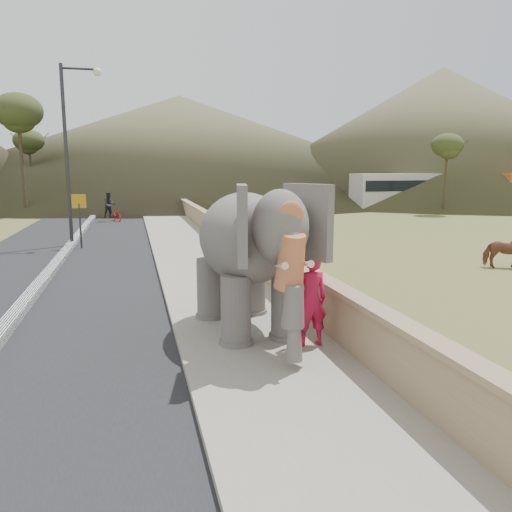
{
  "coord_description": "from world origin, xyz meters",
  "views": [
    {
      "loc": [
        -2.25,
        -5.41,
        3.47
      ],
      "look_at": [
        0.2,
        4.46,
        1.7
      ],
      "focal_mm": 35.0,
      "sensor_mm": 36.0,
      "label": 1
    }
  ],
  "objects": [
    {
      "name": "ground",
      "position": [
        0.0,
        0.0,
        0.0
      ],
      "size": [
        160.0,
        160.0,
        0.0
      ],
      "primitive_type": "plane",
      "color": "olive",
      "rests_on": "ground"
    },
    {
      "name": "road",
      "position": [
        -5.0,
        10.0,
        0.01
      ],
      "size": [
        7.0,
        120.0,
        0.03
      ],
      "primitive_type": "cube",
      "color": "black",
      "rests_on": "ground"
    },
    {
      "name": "median",
      "position": [
        -5.0,
        10.0,
        0.11
      ],
      "size": [
        0.35,
        120.0,
        0.22
      ],
      "primitive_type": "cube",
      "color": "black",
      "rests_on": "ground"
    },
    {
      "name": "walkway",
      "position": [
        0.0,
        10.0,
        0.07
      ],
      "size": [
        3.0,
        120.0,
        0.15
      ],
      "primitive_type": "cube",
      "color": "#9E9687",
      "rests_on": "ground"
    },
    {
      "name": "parapet",
      "position": [
        1.65,
        10.0,
        0.55
      ],
      "size": [
        0.3,
        120.0,
        1.1
      ],
      "primitive_type": "cube",
      "color": "tan",
      "rests_on": "ground"
    },
    {
      "name": "lamppost",
      "position": [
        -4.69,
        18.61,
        4.87
      ],
      "size": [
        1.76,
        0.36,
        8.0
      ],
      "color": "#333237",
      "rests_on": "ground"
    },
    {
      "name": "signboard",
      "position": [
        -4.5,
        17.63,
        1.64
      ],
      "size": [
        0.6,
        0.08,
        2.4
      ],
      "color": "#2D2D33",
      "rests_on": "ground"
    },
    {
      "name": "cow",
      "position": [
        10.53,
        9.34,
        0.61
      ],
      "size": [
        1.58,
        1.15,
        1.22
      ],
      "primitive_type": "imported",
      "rotation": [
        0.0,
        0.0,
        1.18
      ],
      "color": "brown",
      "rests_on": "ground"
    },
    {
      "name": "distant_car",
      "position": [
        19.4,
        36.42,
        0.72
      ],
      "size": [
        4.39,
        2.16,
        1.44
      ],
      "primitive_type": "imported",
      "rotation": [
        0.0,
        0.0,
        1.46
      ],
      "color": "#AFAFB6",
      "rests_on": "ground"
    },
    {
      "name": "bus_white",
      "position": [
        21.69,
        34.12,
        1.55
      ],
      "size": [
        11.11,
        3.05,
        3.1
      ],
      "primitive_type": "cube",
      "rotation": [
        0.0,
        0.0,
        1.62
      ],
      "color": "beige",
      "rests_on": "ground"
    },
    {
      "name": "hill_right",
      "position": [
        36.0,
        52.0,
        8.0
      ],
      "size": [
        56.0,
        56.0,
        16.0
      ],
      "primitive_type": "cone",
      "color": "brown",
      "rests_on": "ground"
    },
    {
      "name": "hill_far",
      "position": [
        5.0,
        70.0,
        7.0
      ],
      "size": [
        80.0,
        80.0,
        14.0
      ],
      "primitive_type": "cone",
      "color": "brown",
      "rests_on": "ground"
    },
    {
      "name": "elephant_and_man",
      "position": [
        0.02,
        4.58,
        1.65
      ],
      "size": [
        2.55,
        4.37,
        3.02
      ],
      "color": "slate",
      "rests_on": "ground"
    },
    {
      "name": "motorcyclist",
      "position": [
        -3.54,
        29.42,
        0.83
      ],
      "size": [
        1.47,
        1.65,
        2.0
      ],
      "color": "#990E0D",
      "rests_on": "ground"
    },
    {
      "name": "trees",
      "position": [
        0.01,
        28.41,
        3.81
      ],
      "size": [
        48.62,
        43.34,
        9.16
      ],
      "color": "#473828",
      "rests_on": "ground"
    }
  ]
}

